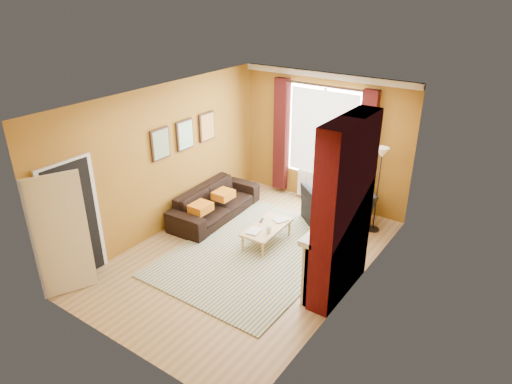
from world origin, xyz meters
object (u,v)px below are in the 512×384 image
Objects in this scene: sofa at (215,203)px; wicker_stool at (336,202)px; floor_lamp at (380,166)px; armchair at (337,207)px; coffee_table at (267,228)px.

sofa reaches higher than wicker_stool.
wicker_stool is at bearing 164.36° from floor_lamp.
sofa is 2.46m from armchair.
coffee_table is (1.46, -0.28, -0.00)m from sofa.
floor_lamp is at bearing -68.58° from sofa.
sofa is 3.34m from floor_lamp.
coffee_table is at bearing -103.77° from sofa.
wicker_stool is (1.97, 1.58, -0.08)m from sofa.
floor_lamp reaches higher than sofa.
coffee_table is 2.23× the size of wicker_stool.
armchair is 0.70× the size of floor_lamp.
armchair is at bearing -66.29° from sofa.
sofa is at bearing -22.85° from armchair.
coffee_table is 1.92m from wicker_stool.
sofa is at bearing -141.28° from wicker_stool.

